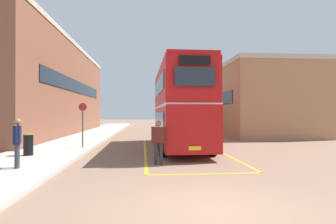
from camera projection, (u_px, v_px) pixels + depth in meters
name	position (u px, v px, depth m)	size (l,w,h in m)	color
ground_plane	(166.00, 141.00, 20.35)	(135.60, 135.60, 0.00)	#846651
sidewalk_left	(84.00, 138.00, 22.25)	(4.00, 57.60, 0.14)	#B2ADA3
brick_building_left	(42.00, 89.00, 26.54)	(6.89, 25.64, 8.72)	brown
depot_building_right	(253.00, 101.00, 28.00)	(7.82, 14.50, 6.56)	#AD7A56
double_decker_bus	(179.00, 106.00, 16.41)	(2.87, 10.11, 4.75)	black
single_deck_bus	(194.00, 117.00, 31.60)	(3.49, 8.94, 3.02)	black
pedestrian_boarding	(158.00, 139.00, 11.17)	(0.58, 0.35, 1.78)	#2D2D38
pedestrian_waiting_near	(17.00, 139.00, 9.78)	(0.36, 0.56, 1.75)	#2D2D38
litter_bin	(28.00, 145.00, 12.69)	(0.45, 0.45, 0.99)	black
bus_stop_sign	(83.00, 121.00, 15.62)	(0.44, 0.13, 2.51)	#4C4C51
bay_marking_yellow	(183.00, 153.00, 14.53)	(4.30, 12.12, 0.01)	gold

